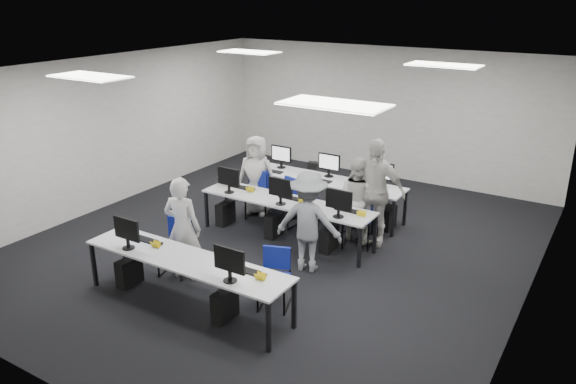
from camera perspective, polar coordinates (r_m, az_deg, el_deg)
The scene contains 23 objects.
room at distance 9.31m, azimuth -0.84°, elevation 3.16°, with size 9.00×9.02×3.00m.
ceiling_panels at distance 8.99m, azimuth -0.89°, elevation 12.26°, with size 5.20×4.60×0.02m.
desk_front at distance 7.84m, azimuth -10.35°, elevation -6.99°, with size 3.20×0.70×0.73m.
desk_mid at distance 9.73m, azimuth -0.18°, elevation -1.18°, with size 3.20×0.70×0.73m.
desk_back at distance 10.88m, azimuth 3.72°, elevation 1.08°, with size 3.20×0.70×0.73m.
equipment_front at distance 8.09m, azimuth -11.32°, elevation -8.73°, with size 2.51×0.41×1.19m.
equipment_mid at distance 9.93m, azimuth -1.18°, elevation -2.73°, with size 2.91×0.41×1.19m.
equipment_back at distance 10.92m, azimuth 4.61°, elevation -0.66°, with size 2.91×0.41×1.19m.
chair_0 at distance 8.93m, azimuth -11.28°, elevation -6.46°, with size 0.52×0.55×0.86m.
chair_1 at distance 7.90m, azimuth -1.40°, elevation -9.83°, with size 0.53×0.56×0.83m.
chair_2 at distance 10.93m, azimuth -3.06°, elevation -1.06°, with size 0.57×0.59×0.88m.
chair_3 at distance 10.33m, azimuth 1.58°, elevation -2.35°, with size 0.46×0.49×0.86m.
chair_4 at distance 9.77m, azimuth 7.04°, elevation -3.61°, with size 0.61×0.64×0.97m.
chair_5 at distance 11.09m, azimuth -2.21°, elevation -0.64°, with size 0.53×0.57×0.93m.
chair_6 at distance 10.60m, azimuth 1.30°, elevation -1.63°, with size 0.57×0.60×0.93m.
chair_7 at distance 10.19m, azimuth 7.02°, elevation -2.86°, with size 0.52×0.55×0.84m.
handbag at distance 10.57m, azimuth -6.48°, elevation 1.51°, with size 0.34×0.22×0.28m, color #9F8352.
student_0 at distance 8.57m, azimuth -10.65°, elevation -3.64°, with size 0.59×0.39×1.61m, color beige.
student_1 at distance 9.81m, azimuth 7.10°, elevation -0.70°, with size 0.73×0.57×1.51m, color beige.
student_2 at distance 10.92m, azimuth -3.20°, elevation 1.71°, with size 0.76×0.50×1.56m, color beige.
student_3 at distance 9.67m, azimuth 8.69°, elevation 0.05°, with size 1.10×0.46×1.87m, color beige.
photographer at distance 8.66m, azimuth 2.10°, elevation -3.05°, with size 1.04×0.60×1.62m, color slate.
dslr_camera at distance 8.52m, azimuth 2.53°, elevation 2.74°, with size 0.14×0.18×0.10m, color black.
Camera 1 is at (4.80, -7.51, 4.18)m, focal length 35.00 mm.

